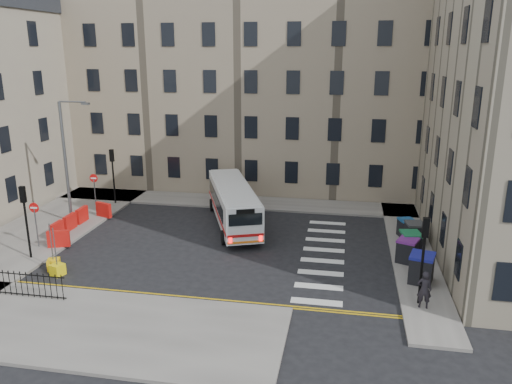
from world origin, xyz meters
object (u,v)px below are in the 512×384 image
(wheelie_bin_b, at_px, (407,250))
(bollard_yellow, at_px, (54,264))
(bollard_chevron, at_px, (58,270))
(streetlamp, at_px, (65,161))
(bus, at_px, (233,203))
(wheelie_bin_d, at_px, (414,233))
(wheelie_bin_e, at_px, (406,228))
(pedestrian, at_px, (424,290))
(wheelie_bin_c, at_px, (410,244))
(wheelie_bin_a, at_px, (421,268))

(wheelie_bin_b, distance_m, bollard_yellow, 19.02)
(bollard_yellow, xyz_separation_m, bollard_chevron, (0.57, -0.58, 0.00))
(streetlamp, relative_size, bus, 0.83)
(bollard_yellow, bearing_deg, wheelie_bin_d, 20.09)
(streetlamp, relative_size, wheelie_bin_e, 6.48)
(streetlamp, height_order, bollard_yellow, streetlamp)
(bus, relative_size, pedestrian, 5.63)
(wheelie_bin_b, bearing_deg, bollard_chevron, -143.21)
(bus, bearing_deg, streetlamp, 168.11)
(bus, distance_m, wheelie_bin_c, 11.60)
(wheelie_bin_e, relative_size, pedestrian, 0.72)
(wheelie_bin_e, bearing_deg, wheelie_bin_c, -112.09)
(wheelie_bin_a, relative_size, wheelie_bin_b, 1.07)
(streetlamp, relative_size, wheelie_bin_a, 5.24)
(wheelie_bin_c, distance_m, wheelie_bin_d, 1.92)
(wheelie_bin_a, xyz_separation_m, bollard_yellow, (-18.97, -1.76, -0.58))
(bus, relative_size, wheelie_bin_e, 7.86)
(wheelie_bin_d, xyz_separation_m, bollard_yellow, (-19.24, -7.04, -0.50))
(wheelie_bin_d, bearing_deg, streetlamp, 170.77)
(wheelie_bin_a, bearing_deg, bus, 162.98)
(wheelie_bin_d, height_order, bollard_yellow, wheelie_bin_d)
(streetlamp, distance_m, wheelie_bin_d, 22.52)
(wheelie_bin_e, height_order, bollard_yellow, wheelie_bin_e)
(streetlamp, xyz_separation_m, bus, (10.79, 1.79, -2.80))
(wheelie_bin_d, distance_m, bollard_chevron, 20.17)
(bollard_chevron, bearing_deg, wheelie_bin_a, 7.25)
(wheelie_bin_e, distance_m, bollard_yellow, 20.57)
(bus, distance_m, wheelie_bin_e, 11.16)
(wheelie_bin_a, bearing_deg, wheelie_bin_d, 102.04)
(pedestrian, xyz_separation_m, bollard_yellow, (-18.73, 0.95, -0.73))
(wheelie_bin_a, height_order, wheelie_bin_c, wheelie_bin_a)
(wheelie_bin_d, distance_m, bollard_yellow, 20.49)
(streetlamp, distance_m, bus, 11.29)
(wheelie_bin_b, relative_size, wheelie_bin_d, 1.11)
(wheelie_bin_c, bearing_deg, streetlamp, 165.33)
(wheelie_bin_a, relative_size, wheelie_bin_c, 1.14)
(bus, xyz_separation_m, wheelie_bin_e, (11.11, -0.64, -0.82))
(wheelie_bin_b, xyz_separation_m, bollard_chevron, (-17.98, -4.77, -0.50))
(wheelie_bin_b, height_order, wheelie_bin_e, wheelie_bin_b)
(wheelie_bin_d, bearing_deg, wheelie_bin_b, -113.10)
(wheelie_bin_b, bearing_deg, wheelie_bin_e, 106.84)
(wheelie_bin_c, relative_size, bollard_chevron, 2.28)
(streetlamp, bearing_deg, wheelie_bin_d, 0.20)
(wheelie_bin_a, height_order, bollard_chevron, wheelie_bin_a)
(wheelie_bin_b, distance_m, pedestrian, 5.15)
(wheelie_bin_b, relative_size, bollard_chevron, 2.43)
(streetlamp, relative_size, bollard_chevron, 13.57)
(bus, bearing_deg, wheelie_bin_a, -53.30)
(wheelie_bin_b, height_order, pedestrian, pedestrian)
(bus, bearing_deg, pedestrian, -62.84)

